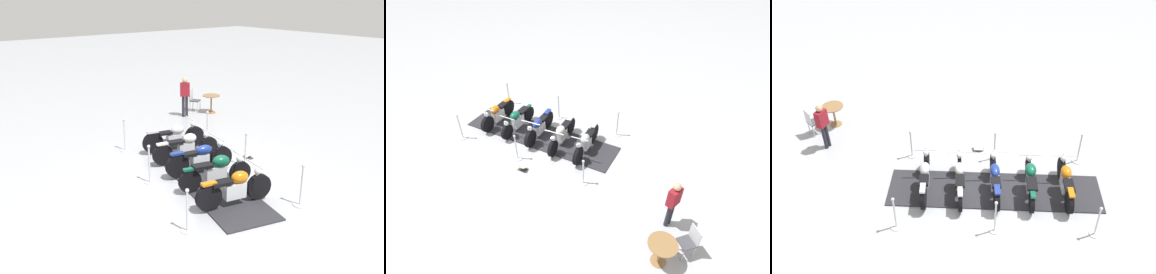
% 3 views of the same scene
% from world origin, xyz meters
% --- Properties ---
extents(ground_plane, '(80.00, 80.00, 0.00)m').
position_xyz_m(ground_plane, '(0.00, 0.00, 0.00)').
color(ground_plane, '#A8AAB2').
extents(display_platform, '(6.49, 3.07, 0.04)m').
position_xyz_m(display_platform, '(0.00, 0.00, 0.02)').
color(display_platform, '#28282D').
rests_on(display_platform, ground_plane).
extents(motorcycle_copper, '(0.77, 2.05, 0.98)m').
position_xyz_m(motorcycle_copper, '(-1.99, 0.50, 0.49)').
color(motorcycle_copper, black).
rests_on(motorcycle_copper, display_platform).
extents(motorcycle_forest, '(0.80, 2.06, 0.91)m').
position_xyz_m(motorcycle_forest, '(-1.00, 0.23, 0.51)').
color(motorcycle_forest, black).
rests_on(motorcycle_forest, display_platform).
extents(motorcycle_navy, '(0.78, 2.10, 1.01)m').
position_xyz_m(motorcycle_navy, '(-0.00, -0.02, 0.48)').
color(motorcycle_navy, black).
rests_on(motorcycle_navy, display_platform).
extents(motorcycle_cream, '(0.76, 2.19, 0.94)m').
position_xyz_m(motorcycle_cream, '(0.99, -0.29, 0.49)').
color(motorcycle_cream, black).
rests_on(motorcycle_cream, display_platform).
extents(motorcycle_chrome, '(0.72, 2.16, 1.00)m').
position_xyz_m(motorcycle_chrome, '(1.98, -0.55, 0.48)').
color(motorcycle_chrome, black).
rests_on(motorcycle_chrome, display_platform).
extents(stanchion_right_front, '(0.34, 0.34, 1.10)m').
position_xyz_m(stanchion_right_front, '(-2.98, -0.78, 0.34)').
color(stanchion_right_front, silver).
rests_on(stanchion_right_front, ground_plane).
extents(stanchion_right_mid, '(0.34, 0.34, 1.07)m').
position_xyz_m(stanchion_right_mid, '(-0.38, -1.46, 0.33)').
color(stanchion_right_mid, silver).
rests_on(stanchion_right_mid, ground_plane).
extents(stanchion_left_mid, '(0.30, 0.30, 1.11)m').
position_xyz_m(stanchion_left_mid, '(0.38, 1.46, 0.39)').
color(stanchion_left_mid, silver).
rests_on(stanchion_left_mid, ground_plane).
extents(stanchion_left_front, '(0.29, 0.29, 1.05)m').
position_xyz_m(stanchion_left_front, '(-2.22, 2.13, 0.37)').
color(stanchion_left_front, silver).
rests_on(stanchion_left_front, ground_plane).
extents(stanchion_right_rear, '(0.30, 0.30, 1.02)m').
position_xyz_m(stanchion_right_rear, '(2.22, -2.13, 0.35)').
color(stanchion_right_rear, silver).
rests_on(stanchion_right_rear, ground_plane).
extents(stanchion_left_rear, '(0.34, 0.34, 1.11)m').
position_xyz_m(stanchion_left_rear, '(2.98, 0.78, 0.35)').
color(stanchion_left_rear, silver).
rests_on(stanchion_left_rear, ground_plane).
extents(info_placard, '(0.36, 0.33, 0.23)m').
position_xyz_m(info_placard, '(0.02, -1.99, 0.08)').
color(info_placard, '#333338').
rests_on(info_placard, ground_plane).
extents(cafe_table, '(0.75, 0.75, 0.78)m').
position_xyz_m(cafe_table, '(4.71, -4.44, 0.58)').
color(cafe_table, olive).
rests_on(cafe_table, ground_plane).
extents(cafe_chair_near_table, '(0.55, 0.55, 0.98)m').
position_xyz_m(cafe_chair_near_table, '(5.42, -4.02, 0.56)').
color(cafe_chair_near_table, '#B7B7BC').
rests_on(cafe_chair_near_table, ground_plane).
extents(bystander_person, '(0.41, 0.45, 1.67)m').
position_xyz_m(bystander_person, '(4.94, -3.19, 1.00)').
color(bystander_person, '#23232D').
rests_on(bystander_person, ground_plane).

